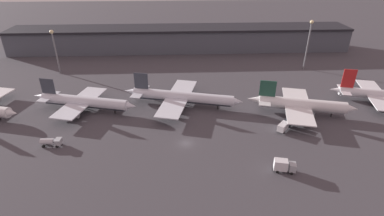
{
  "coord_description": "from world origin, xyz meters",
  "views": [
    {
      "loc": [
        -1.86,
        -78.59,
        54.53
      ],
      "look_at": [
        2.56,
        12.57,
        6.0
      ],
      "focal_mm": 28.0,
      "sensor_mm": 36.0,
      "label": 1
    }
  ],
  "objects_px": {
    "service_vehicle_0": "(284,126)",
    "service_vehicle_3": "(51,142)",
    "airplane_4": "(379,94)",
    "service_vehicle_1": "(284,165)",
    "airplane_2": "(181,97)",
    "airplane_1": "(84,102)",
    "airplane_3": "(301,105)"
  },
  "relations": [
    {
      "from": "service_vehicle_0",
      "to": "service_vehicle_3",
      "type": "height_order",
      "value": "service_vehicle_0"
    },
    {
      "from": "airplane_4",
      "to": "service_vehicle_1",
      "type": "height_order",
      "value": "airplane_4"
    },
    {
      "from": "service_vehicle_3",
      "to": "service_vehicle_1",
      "type": "bearing_deg",
      "value": -10.95
    },
    {
      "from": "airplane_4",
      "to": "service_vehicle_3",
      "type": "relative_size",
      "value": 5.82
    },
    {
      "from": "service_vehicle_0",
      "to": "airplane_2",
      "type": "bearing_deg",
      "value": 101.14
    },
    {
      "from": "airplane_2",
      "to": "service_vehicle_1",
      "type": "height_order",
      "value": "airplane_2"
    },
    {
      "from": "airplane_1",
      "to": "airplane_2",
      "type": "xyz_separation_m",
      "value": [
        37.04,
        2.3,
        0.0
      ]
    },
    {
      "from": "service_vehicle_0",
      "to": "airplane_3",
      "type": "bearing_deg",
      "value": 0.64
    },
    {
      "from": "airplane_3",
      "to": "service_vehicle_1",
      "type": "xyz_separation_m",
      "value": [
        -16.53,
        -32.26,
        -1.73
      ]
    },
    {
      "from": "airplane_3",
      "to": "airplane_4",
      "type": "height_order",
      "value": "airplane_4"
    },
    {
      "from": "airplane_1",
      "to": "service_vehicle_1",
      "type": "xyz_separation_m",
      "value": [
        64.49,
        -38.94,
        -1.54
      ]
    },
    {
      "from": "airplane_4",
      "to": "airplane_2",
      "type": "bearing_deg",
      "value": -165.76
    },
    {
      "from": "airplane_2",
      "to": "service_vehicle_3",
      "type": "xyz_separation_m",
      "value": [
        -40.98,
        -25.67,
        -2.03
      ]
    },
    {
      "from": "service_vehicle_1",
      "to": "airplane_4",
      "type": "bearing_deg",
      "value": 51.22
    },
    {
      "from": "airplane_3",
      "to": "airplane_4",
      "type": "bearing_deg",
      "value": 28.33
    },
    {
      "from": "airplane_2",
      "to": "service_vehicle_3",
      "type": "relative_size",
      "value": 7.32
    },
    {
      "from": "airplane_2",
      "to": "airplane_3",
      "type": "xyz_separation_m",
      "value": [
        43.98,
        -8.98,
        0.19
      ]
    },
    {
      "from": "service_vehicle_1",
      "to": "service_vehicle_3",
      "type": "xyz_separation_m",
      "value": [
        -68.43,
        15.56,
        -0.49
      ]
    },
    {
      "from": "airplane_2",
      "to": "airplane_4",
      "type": "distance_m",
      "value": 79.17
    },
    {
      "from": "airplane_2",
      "to": "service_vehicle_3",
      "type": "height_order",
      "value": "airplane_2"
    },
    {
      "from": "service_vehicle_1",
      "to": "service_vehicle_3",
      "type": "height_order",
      "value": "service_vehicle_1"
    },
    {
      "from": "airplane_2",
      "to": "service_vehicle_1",
      "type": "xyz_separation_m",
      "value": [
        27.45,
        -41.24,
        -1.54
      ]
    },
    {
      "from": "airplane_1",
      "to": "service_vehicle_0",
      "type": "bearing_deg",
      "value": 0.54
    },
    {
      "from": "airplane_1",
      "to": "airplane_2",
      "type": "height_order",
      "value": "airplane_2"
    },
    {
      "from": "airplane_2",
      "to": "service_vehicle_3",
      "type": "bearing_deg",
      "value": -133.49
    },
    {
      "from": "airplane_3",
      "to": "airplane_4",
      "type": "xyz_separation_m",
      "value": [
        35.18,
        8.7,
        -0.61
      ]
    },
    {
      "from": "airplane_3",
      "to": "service_vehicle_3",
      "type": "bearing_deg",
      "value": -154.44
    },
    {
      "from": "airplane_2",
      "to": "service_vehicle_1",
      "type": "relative_size",
      "value": 7.51
    },
    {
      "from": "airplane_2",
      "to": "airplane_1",
      "type": "bearing_deg",
      "value": -162.01
    },
    {
      "from": "airplane_3",
      "to": "service_vehicle_3",
      "type": "height_order",
      "value": "airplane_3"
    },
    {
      "from": "airplane_3",
      "to": "service_vehicle_0",
      "type": "bearing_deg",
      "value": -116.15
    },
    {
      "from": "airplane_4",
      "to": "airplane_3",
      "type": "bearing_deg",
      "value": -151.67
    }
  ]
}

